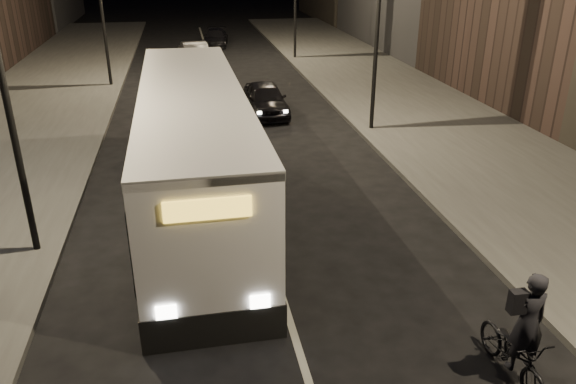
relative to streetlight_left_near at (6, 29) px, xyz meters
name	(u,v)px	position (x,y,z in m)	size (l,w,h in m)	color
ground	(292,328)	(5.33, -4.00, -5.36)	(180.00, 180.00, 0.00)	black
sidewalk_right	(419,113)	(13.83, 10.00, -5.28)	(7.00, 70.00, 0.16)	#3D3D3B
sidewalk_left	(16,134)	(-3.17, 10.00, -5.28)	(7.00, 70.00, 0.16)	#3D3D3B
streetlight_left_near	(6,29)	(0.00, 0.00, 0.00)	(1.20, 0.44, 8.12)	black
city_bus	(194,144)	(3.73, 2.14, -3.47)	(3.18, 12.96, 3.47)	white
cyclist_on_bicycle	(517,344)	(8.84, -6.10, -4.62)	(0.74, 1.96, 2.23)	black
car_near	(265,99)	(7.08, 11.30, -4.66)	(1.67, 4.14, 1.41)	black
car_mid	(194,52)	(4.31, 23.84, -4.65)	(1.51, 4.32, 1.42)	#323234
car_far	(216,38)	(6.13, 30.32, -4.75)	(1.70, 4.19, 1.21)	black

